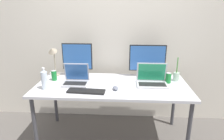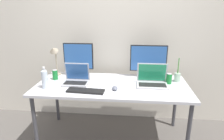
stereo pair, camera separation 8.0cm
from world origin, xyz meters
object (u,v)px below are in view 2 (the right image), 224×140
monitor_center (148,60)px  keyboard_main (86,91)px  work_desk (112,89)px  water_bottle (45,78)px  soda_can_near_keyboard (55,75)px  bamboo_vase (177,77)px  soda_can_by_laptop (169,79)px  mouse_by_keyboard (115,88)px  laptop_silver (76,79)px  desk_lamp (55,55)px  laptop_secondary (152,80)px  monitor_left (79,59)px

monitor_center → keyboard_main: monitor_center is taller
work_desk → water_bottle: size_ratio=7.18×
soda_can_near_keyboard → bamboo_vase: size_ratio=0.42×
monitor_center → keyboard_main: size_ratio=1.15×
soda_can_by_laptop → mouse_by_keyboard: bearing=-158.2°
mouse_by_keyboard → soda_can_near_keyboard: size_ratio=0.84×
laptop_silver → soda_can_near_keyboard: size_ratio=2.39×
mouse_by_keyboard → bamboo_vase: (0.75, 0.33, 0.04)m
work_desk → keyboard_main: size_ratio=4.41×
soda_can_near_keyboard → desk_lamp: size_ratio=0.30×
soda_can_near_keyboard → soda_can_by_laptop: bearing=-0.3°
monitor_center → laptop_secondary: monitor_center is taller
laptop_silver → laptop_secondary: laptop_secondary is taller
laptop_secondary → laptop_silver: bearing=-178.2°
monitor_left → mouse_by_keyboard: 0.72m
monitor_center → desk_lamp: size_ratio=1.13×
keyboard_main → water_bottle: bearing=177.1°
laptop_secondary → soda_can_near_keyboard: size_ratio=2.83×
laptop_secondary → keyboard_main: laptop_secondary is taller
bamboo_vase → mouse_by_keyboard: bearing=-156.0°
bamboo_vase → desk_lamp: desk_lamp is taller
water_bottle → work_desk: bearing=14.1°
mouse_by_keyboard → keyboard_main: bearing=-171.4°
desk_lamp → water_bottle: bearing=-85.1°
soda_can_by_laptop → desk_lamp: (-1.47, 0.15, 0.22)m
soda_can_by_laptop → bamboo_vase: 0.14m
work_desk → water_bottle: 0.79m
monitor_center → bamboo_vase: 0.41m
work_desk → monitor_center: (0.44, 0.31, 0.29)m
laptop_silver → monitor_center: bearing=19.2°
soda_can_near_keyboard → bamboo_vase: bamboo_vase is taller
laptop_silver → keyboard_main: size_ratio=0.73×
mouse_by_keyboard → water_bottle: size_ratio=0.42×
laptop_silver → soda_can_by_laptop: (1.12, 0.09, 0.01)m
bamboo_vase → laptop_silver: bearing=-172.0°
work_desk → laptop_silver: laptop_silver is taller
monitor_center → soda_can_by_laptop: bearing=-41.7°
work_desk → laptop_secondary: 0.49m
water_bottle → soda_can_near_keyboard: 0.29m
bamboo_vase → laptop_secondary: bearing=-155.7°
water_bottle → soda_can_by_laptop: bearing=11.1°
mouse_by_keyboard → soda_can_by_laptop: 0.68m
mouse_by_keyboard → soda_can_by_laptop: soda_can_by_laptop is taller
work_desk → bamboo_vase: 0.82m
work_desk → water_bottle: (-0.75, -0.19, 0.17)m
laptop_secondary → desk_lamp: size_ratio=0.86×
laptop_silver → bamboo_vase: (1.23, 0.17, 0.01)m
laptop_secondary → monitor_left: bearing=164.9°
soda_can_near_keyboard → keyboard_main: bearing=-36.4°
laptop_secondary → water_bottle: bearing=-170.0°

